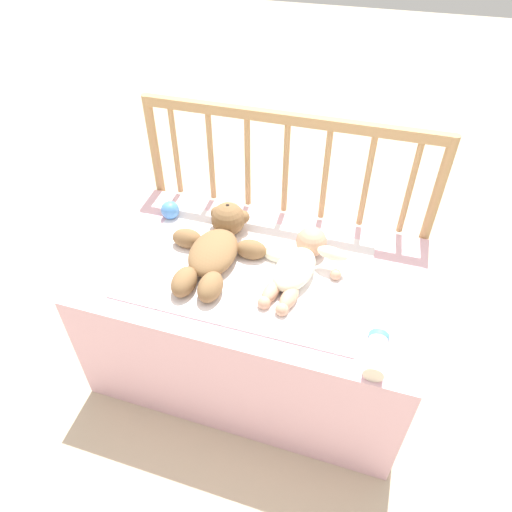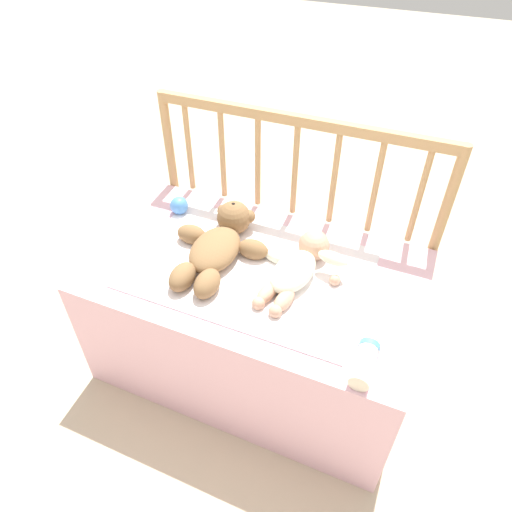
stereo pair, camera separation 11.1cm
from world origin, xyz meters
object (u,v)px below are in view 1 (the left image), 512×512
teddy_bear (216,246)px  baby_bottle (377,351)px  toy_ball (170,210)px  baby (298,264)px

teddy_bear → baby_bottle: 0.63m
baby_bottle → toy_ball: size_ratio=2.44×
teddy_bear → toy_ball: size_ratio=6.36×
toy_ball → baby: bearing=-16.4°
baby_bottle → toy_ball: (-0.83, 0.43, 0.01)m
teddy_bear → baby: 0.29m
baby_bottle → teddy_bear: bearing=155.2°
baby → baby_bottle: baby is taller
teddy_bear → baby_bottle: (0.58, -0.27, -0.02)m
teddy_bear → baby: bearing=0.1°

